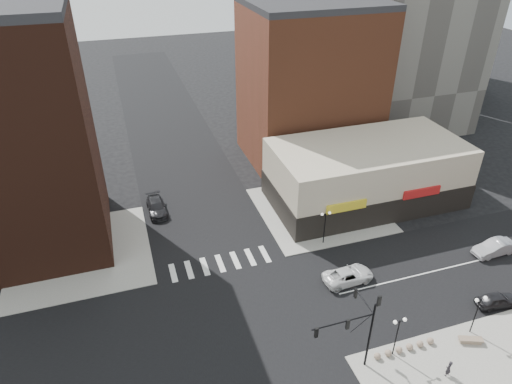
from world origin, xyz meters
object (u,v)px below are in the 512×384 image
street_lamp_ne (325,220)px  dark_sedan_east (497,300)px  street_lamp_se_b (479,306)px  silver_sedan (495,248)px  stone_bench (470,340)px  dark_sedan_north (156,207)px  pedestrian (449,369)px  traffic_signal (359,323)px  street_lamp_se_a (398,328)px  white_suv (348,275)px

street_lamp_ne → dark_sedan_east: street_lamp_ne is taller
street_lamp_se_b → silver_sedan: (10.19, 8.49, -2.47)m
street_lamp_ne → silver_sedan: size_ratio=0.84×
street_lamp_se_b → stone_bench: (-0.83, -1.00, -2.92)m
silver_sedan → street_lamp_ne: bearing=-115.5°
dark_sedan_north → dark_sedan_east: bearing=-44.1°
street_lamp_ne → silver_sedan: bearing=-23.6°
street_lamp_ne → dark_sedan_north: street_lamp_ne is taller
dark_sedan_east → pedestrian: size_ratio=2.51×
traffic_signal → silver_sedan: traffic_signal is taller
traffic_signal → dark_sedan_north: 31.15m
traffic_signal → silver_sedan: 23.84m
silver_sedan → street_lamp_se_a: bearing=-66.9°
street_lamp_se_b → pedestrian: bearing=-147.3°
dark_sedan_east → stone_bench: 6.28m
stone_bench → white_suv: bearing=143.2°
street_lamp_ne → dark_sedan_north: bearing=144.4°
white_suv → street_lamp_ne: bearing=-5.6°
street_lamp_ne → white_suv: size_ratio=0.78×
street_lamp_se_a → street_lamp_se_b: 8.00m
silver_sedan → stone_bench: silver_sedan is taller
street_lamp_ne → white_suv: (-0.29, -6.50, -2.55)m
street_lamp_se_a → dark_sedan_east: bearing=9.0°
dark_sedan_east → silver_sedan: 8.51m
street_lamp_se_b → pedestrian: street_lamp_se_b is taller
traffic_signal → street_lamp_ne: size_ratio=1.87×
white_suv → silver_sedan: 17.51m
street_lamp_se_b → pedestrian: size_ratio=2.55×
street_lamp_se_b → white_suv: street_lamp_se_b is taller
silver_sedan → stone_bench: 14.55m
white_suv → stone_bench: 12.34m
street_lamp_se_a → dark_sedan_east: (12.68, 2.00, -2.59)m
dark_sedan_north → pedestrian: (19.33, -31.57, 0.16)m
traffic_signal → dark_sedan_east: (16.45, 1.83, -4.26)m
white_suv → pedestrian: pedestrian is taller
traffic_signal → white_suv: traffic_signal is taller
stone_bench → silver_sedan: bearing=62.3°
street_lamp_se_b → dark_sedan_east: street_lamp_se_b is taller
white_suv → stone_bench: white_suv is taller
street_lamp_ne → dark_sedan_east: size_ratio=1.01×
street_lamp_se_b → white_suv: size_ratio=0.78×
street_lamp_ne → silver_sedan: street_lamp_ne is taller
street_lamp_ne → white_suv: street_lamp_ne is taller
street_lamp_ne → stone_bench: size_ratio=1.95×
white_suv → dark_sedan_north: (-17.00, 18.88, 0.04)m
white_suv → dark_sedan_east: bearing=-125.1°
street_lamp_ne → dark_sedan_east: bearing=-50.2°
stone_bench → street_lamp_se_b: bearing=71.9°
dark_sedan_north → street_lamp_ne: bearing=-37.4°
street_lamp_se_b → street_lamp_se_a: bearing=180.0°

